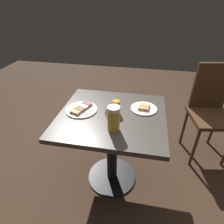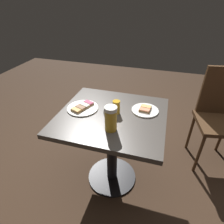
{
  "view_description": "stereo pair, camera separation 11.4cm",
  "coord_description": "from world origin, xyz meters",
  "views": [
    {
      "loc": [
        -1.12,
        -0.21,
        1.47
      ],
      "look_at": [
        0.0,
        0.0,
        0.73
      ],
      "focal_mm": 29.74,
      "sensor_mm": 36.0,
      "label": 1
    },
    {
      "loc": [
        -1.09,
        -0.32,
        1.47
      ],
      "look_at": [
        0.0,
        0.0,
        0.73
      ],
      "focal_mm": 29.74,
      "sensor_mm": 36.0,
      "label": 2
    }
  ],
  "objects": [
    {
      "name": "ground_plane",
      "position": [
        0.0,
        0.0,
        0.0
      ],
      "size": [
        6.0,
        6.0,
        0.0
      ],
      "primitive_type": "plane",
      "color": "#382619"
    },
    {
      "name": "cafe_table",
      "position": [
        0.0,
        0.0,
        0.56
      ],
      "size": [
        0.72,
        0.78,
        0.71
      ],
      "color": "black",
      "rests_on": "ground_plane"
    },
    {
      "name": "plate_near",
      "position": [
        0.01,
        0.24,
        0.72
      ],
      "size": [
        0.24,
        0.24,
        0.03
      ],
      "color": "white",
      "rests_on": "cafe_table"
    },
    {
      "name": "plate_far",
      "position": [
        0.12,
        -0.23,
        0.72
      ],
      "size": [
        0.2,
        0.2,
        0.03
      ],
      "color": "white",
      "rests_on": "cafe_table"
    },
    {
      "name": "beer_mug",
      "position": [
        -0.17,
        -0.04,
        0.79
      ],
      "size": [
        0.12,
        0.11,
        0.17
      ],
      "color": "gold",
      "rests_on": "cafe_table"
    },
    {
      "name": "beer_glass_small",
      "position": [
        0.03,
        -0.02,
        0.76
      ],
      "size": [
        0.05,
        0.05,
        0.1
      ],
      "primitive_type": "cylinder",
      "color": "gold",
      "rests_on": "cafe_table"
    },
    {
      "name": "salt_shaker",
      "position": [
        -0.08,
        -0.03,
        0.73
      ],
      "size": [
        0.03,
        0.03,
        0.05
      ],
      "primitive_type": "cylinder",
      "color": "silver",
      "rests_on": "cafe_table"
    },
    {
      "name": "cafe_chair",
      "position": [
        0.55,
        -0.86,
        0.54
      ],
      "size": [
        0.44,
        0.44,
        0.94
      ],
      "rotation": [
        0.0,
        0.0,
        1.75
      ],
      "color": "#472D19",
      "rests_on": "ground_plane"
    }
  ]
}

